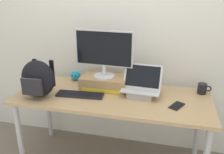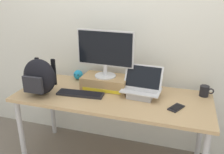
{
  "view_description": "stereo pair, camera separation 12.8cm",
  "coord_description": "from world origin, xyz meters",
  "px_view_note": "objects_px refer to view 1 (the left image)",
  "views": [
    {
      "loc": [
        0.47,
        -1.94,
        1.69
      ],
      "look_at": [
        0.0,
        0.0,
        0.92
      ],
      "focal_mm": 38.78,
      "sensor_mm": 36.0,
      "label": 1
    },
    {
      "loc": [
        0.59,
        -1.91,
        1.69
      ],
      "look_at": [
        0.0,
        0.0,
        0.92
      ],
      "focal_mm": 38.78,
      "sensor_mm": 36.0,
      "label": 2
    }
  ],
  "objects_px": {
    "plush_toy": "(76,75)",
    "external_keyboard": "(80,95)",
    "open_laptop": "(141,89)",
    "cell_phone": "(177,106)",
    "toner_box_yellow": "(104,82)",
    "coffee_mug": "(202,89)",
    "messenger_backpack": "(38,79)",
    "desktop_monitor": "(104,52)"
  },
  "relations": [
    {
      "from": "messenger_backpack",
      "to": "external_keyboard",
      "type": "bearing_deg",
      "value": 12.93
    },
    {
      "from": "cell_phone",
      "to": "plush_toy",
      "type": "height_order",
      "value": "plush_toy"
    },
    {
      "from": "coffee_mug",
      "to": "external_keyboard",
      "type": "bearing_deg",
      "value": -164.04
    },
    {
      "from": "desktop_monitor",
      "to": "messenger_backpack",
      "type": "xyz_separation_m",
      "value": [
        -0.52,
        -0.31,
        -0.19
      ]
    },
    {
      "from": "open_laptop",
      "to": "cell_phone",
      "type": "xyz_separation_m",
      "value": [
        0.32,
        -0.15,
        -0.05
      ]
    },
    {
      "from": "external_keyboard",
      "to": "messenger_backpack",
      "type": "bearing_deg",
      "value": -170.34
    },
    {
      "from": "desktop_monitor",
      "to": "cell_phone",
      "type": "bearing_deg",
      "value": -15.76
    },
    {
      "from": "plush_toy",
      "to": "messenger_backpack",
      "type": "bearing_deg",
      "value": -111.34
    },
    {
      "from": "plush_toy",
      "to": "external_keyboard",
      "type": "bearing_deg",
      "value": -62.95
    },
    {
      "from": "messenger_backpack",
      "to": "plush_toy",
      "type": "bearing_deg",
      "value": 67.9
    },
    {
      "from": "plush_toy",
      "to": "open_laptop",
      "type": "bearing_deg",
      "value": -16.67
    },
    {
      "from": "external_keyboard",
      "to": "coffee_mug",
      "type": "distance_m",
      "value": 1.13
    },
    {
      "from": "toner_box_yellow",
      "to": "coffee_mug",
      "type": "bearing_deg",
      "value": 5.15
    },
    {
      "from": "messenger_backpack",
      "to": "cell_phone",
      "type": "distance_m",
      "value": 1.22
    },
    {
      "from": "open_laptop",
      "to": "plush_toy",
      "type": "bearing_deg",
      "value": 166.98
    },
    {
      "from": "toner_box_yellow",
      "to": "plush_toy",
      "type": "xyz_separation_m",
      "value": [
        -0.35,
        0.13,
        -0.01
      ]
    },
    {
      "from": "open_laptop",
      "to": "cell_phone",
      "type": "bearing_deg",
      "value": -21.04
    },
    {
      "from": "messenger_backpack",
      "to": "coffee_mug",
      "type": "height_order",
      "value": "messenger_backpack"
    },
    {
      "from": "coffee_mug",
      "to": "messenger_backpack",
      "type": "bearing_deg",
      "value": -164.59
    },
    {
      "from": "coffee_mug",
      "to": "toner_box_yellow",
      "type": "bearing_deg",
      "value": -174.85
    },
    {
      "from": "toner_box_yellow",
      "to": "coffee_mug",
      "type": "relative_size",
      "value": 3.56
    },
    {
      "from": "open_laptop",
      "to": "messenger_backpack",
      "type": "height_order",
      "value": "messenger_backpack"
    },
    {
      "from": "toner_box_yellow",
      "to": "messenger_backpack",
      "type": "xyz_separation_m",
      "value": [
        -0.52,
        -0.31,
        0.11
      ]
    },
    {
      "from": "messenger_backpack",
      "to": "plush_toy",
      "type": "relative_size",
      "value": 3.35
    },
    {
      "from": "desktop_monitor",
      "to": "messenger_backpack",
      "type": "distance_m",
      "value": 0.64
    },
    {
      "from": "desktop_monitor",
      "to": "cell_phone",
      "type": "distance_m",
      "value": 0.81
    },
    {
      "from": "open_laptop",
      "to": "external_keyboard",
      "type": "height_order",
      "value": "open_laptop"
    },
    {
      "from": "open_laptop",
      "to": "coffee_mug",
      "type": "relative_size",
      "value": 2.89
    },
    {
      "from": "cell_phone",
      "to": "plush_toy",
      "type": "distance_m",
      "value": 1.1
    },
    {
      "from": "messenger_backpack",
      "to": "plush_toy",
      "type": "height_order",
      "value": "messenger_backpack"
    },
    {
      "from": "desktop_monitor",
      "to": "open_laptop",
      "type": "xyz_separation_m",
      "value": [
        0.37,
        -0.09,
        -0.3
      ]
    },
    {
      "from": "toner_box_yellow",
      "to": "cell_phone",
      "type": "distance_m",
      "value": 0.73
    },
    {
      "from": "toner_box_yellow",
      "to": "desktop_monitor",
      "type": "distance_m",
      "value": 0.3
    },
    {
      "from": "desktop_monitor",
      "to": "external_keyboard",
      "type": "relative_size",
      "value": 1.27
    },
    {
      "from": "external_keyboard",
      "to": "cell_phone",
      "type": "bearing_deg",
      "value": -4.41
    },
    {
      "from": "external_keyboard",
      "to": "messenger_backpack",
      "type": "distance_m",
      "value": 0.4
    },
    {
      "from": "toner_box_yellow",
      "to": "open_laptop",
      "type": "bearing_deg",
      "value": -13.16
    },
    {
      "from": "desktop_monitor",
      "to": "messenger_backpack",
      "type": "relative_size",
      "value": 1.65
    },
    {
      "from": "open_laptop",
      "to": "external_keyboard",
      "type": "distance_m",
      "value": 0.56
    },
    {
      "from": "messenger_backpack",
      "to": "cell_phone",
      "type": "relative_size",
      "value": 1.96
    },
    {
      "from": "plush_toy",
      "to": "coffee_mug",
      "type": "bearing_deg",
      "value": -2.09
    },
    {
      "from": "external_keyboard",
      "to": "cell_phone",
      "type": "xyz_separation_m",
      "value": [
        0.86,
        -0.01,
        -0.01
      ]
    }
  ]
}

